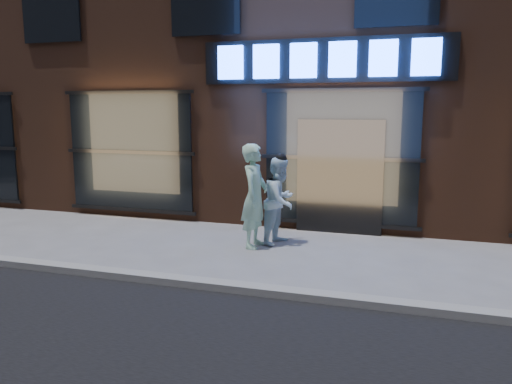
# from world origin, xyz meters

# --- Properties ---
(ground) EXTENTS (90.00, 90.00, 0.00)m
(ground) POSITION_xyz_m (0.00, 0.00, 0.00)
(ground) COLOR slate
(ground) RESTS_ON ground
(curb) EXTENTS (60.00, 0.25, 0.12)m
(curb) POSITION_xyz_m (0.00, 0.00, 0.06)
(curb) COLOR gray
(curb) RESTS_ON ground
(storefront_building) EXTENTS (30.20, 8.28, 10.30)m
(storefront_building) POSITION_xyz_m (-0.00, 7.99, 5.15)
(storefront_building) COLOR #54301E
(storefront_building) RESTS_ON ground
(man_bowtie) EXTENTS (0.50, 0.74, 1.98)m
(man_bowtie) POSITION_xyz_m (-1.38, 2.36, 0.99)
(man_bowtie) COLOR #C2FFD0
(man_bowtie) RESTS_ON ground
(man_cap) EXTENTS (0.83, 0.96, 1.70)m
(man_cap) POSITION_xyz_m (-0.98, 2.76, 0.85)
(man_cap) COLOR white
(man_cap) RESTS_ON ground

